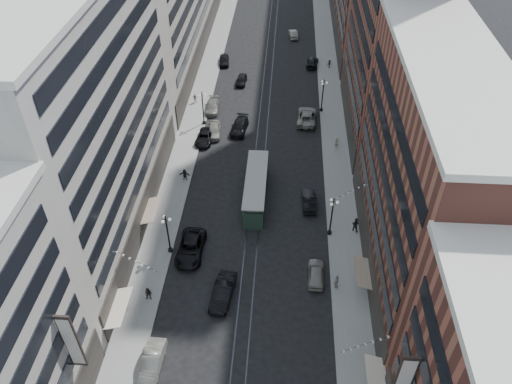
% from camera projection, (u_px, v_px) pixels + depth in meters
% --- Properties ---
extents(ground, '(220.00, 220.00, 0.00)m').
position_uv_depth(ground, '(264.00, 109.00, 81.33)').
color(ground, black).
rests_on(ground, ground).
extents(sidewalk_west, '(4.00, 180.00, 0.15)m').
position_uv_depth(sidewalk_west, '(206.00, 78.00, 89.40)').
color(sidewalk_west, gray).
rests_on(sidewalk_west, ground).
extents(sidewalk_east, '(4.00, 180.00, 0.15)m').
position_uv_depth(sidewalk_east, '(329.00, 82.00, 88.33)').
color(sidewalk_east, gray).
rests_on(sidewalk_east, ground).
extents(rail_west, '(0.12, 180.00, 0.02)m').
position_uv_depth(rail_west, '(263.00, 80.00, 88.94)').
color(rail_west, '#2D2D33').
rests_on(rail_west, ground).
extents(rail_east, '(0.12, 180.00, 0.02)m').
position_uv_depth(rail_east, '(271.00, 80.00, 88.87)').
color(rail_east, '#2D2D33').
rests_on(rail_east, ground).
extents(building_west_mid, '(8.00, 36.00, 28.00)m').
position_uv_depth(building_west_mid, '(92.00, 123.00, 52.59)').
color(building_west_mid, '#A39F90').
rests_on(building_west_mid, ground).
extents(building_east_mid, '(8.00, 30.00, 24.00)m').
position_uv_depth(building_east_mid, '(423.00, 180.00, 48.44)').
color(building_east_mid, brown).
rests_on(building_east_mid, ground).
extents(lamppost_sw_far, '(1.03, 1.14, 5.52)m').
position_uv_depth(lamppost_sw_far, '(168.00, 233.00, 55.51)').
color(lamppost_sw_far, black).
rests_on(lamppost_sw_far, sidewalk_west).
extents(lamppost_sw_mid, '(1.03, 1.14, 5.52)m').
position_uv_depth(lamppost_sw_mid, '(203.00, 107.00, 75.98)').
color(lamppost_sw_mid, black).
rests_on(lamppost_sw_mid, sidewalk_west).
extents(lamppost_se_far, '(1.03, 1.14, 5.52)m').
position_uv_depth(lamppost_se_far, '(332.00, 215.00, 57.65)').
color(lamppost_se_far, black).
rests_on(lamppost_se_far, sidewalk_east).
extents(lamppost_se_mid, '(1.03, 1.14, 5.52)m').
position_uv_depth(lamppost_se_mid, '(323.00, 94.00, 78.87)').
color(lamppost_se_mid, black).
rests_on(lamppost_se_mid, sidewalk_east).
extents(streetcar, '(2.64, 11.93, 3.30)m').
position_uv_depth(streetcar, '(256.00, 189.00, 63.67)').
color(streetcar, '#263B2E').
rests_on(streetcar, ground).
extents(car_1, '(1.89, 4.91, 1.60)m').
position_uv_depth(car_1, '(152.00, 362.00, 46.01)').
color(car_1, gray).
rests_on(car_1, ground).
extents(car_2, '(3.02, 6.25, 1.72)m').
position_uv_depth(car_2, '(191.00, 248.00, 56.79)').
color(car_2, black).
rests_on(car_2, ground).
extents(car_4, '(1.91, 4.44, 1.49)m').
position_uv_depth(car_4, '(316.00, 273.00, 54.11)').
color(car_4, gray).
rests_on(car_4, ground).
extents(car_5, '(2.56, 5.58, 1.77)m').
position_uv_depth(car_5, '(223.00, 292.00, 52.02)').
color(car_5, black).
rests_on(car_5, ground).
extents(pedestrian_2, '(0.82, 0.48, 1.64)m').
position_uv_depth(pedestrian_2, '(149.00, 294.00, 51.72)').
color(pedestrian_2, black).
rests_on(pedestrian_2, sidewalk_west).
extents(pedestrian_4, '(0.85, 1.16, 1.80)m').
position_uv_depth(pedestrian_4, '(337.00, 281.00, 52.87)').
color(pedestrian_4, gray).
rests_on(pedestrian_4, sidewalk_east).
extents(car_7, '(2.71, 5.13, 1.38)m').
position_uv_depth(car_7, '(205.00, 137.00, 74.02)').
color(car_7, black).
rests_on(car_7, ground).
extents(car_8, '(2.16, 5.04, 1.45)m').
position_uv_depth(car_8, '(212.00, 107.00, 80.62)').
color(car_8, slate).
rests_on(car_8, ground).
extents(car_9, '(2.25, 4.58, 1.50)m').
position_uv_depth(car_9, '(224.00, 60.00, 93.30)').
color(car_9, black).
rests_on(car_9, ground).
extents(car_10, '(1.82, 4.72, 1.53)m').
position_uv_depth(car_10, '(309.00, 201.00, 63.13)').
color(car_10, black).
rests_on(car_10, ground).
extents(car_11, '(3.33, 6.46, 1.74)m').
position_uv_depth(car_11, '(307.00, 116.00, 78.09)').
color(car_11, gray).
rests_on(car_11, ground).
extents(car_12, '(2.56, 5.02, 1.39)m').
position_uv_depth(car_12, '(312.00, 62.00, 92.72)').
color(car_12, black).
rests_on(car_12, ground).
extents(car_13, '(1.90, 4.20, 1.40)m').
position_uv_depth(car_13, '(241.00, 80.00, 87.50)').
color(car_13, black).
rests_on(car_13, ground).
extents(car_14, '(2.03, 4.50, 1.43)m').
position_uv_depth(car_14, '(293.00, 34.00, 102.47)').
color(car_14, gray).
rests_on(car_14, ground).
extents(pedestrian_5, '(1.55, 0.57, 1.64)m').
position_uv_depth(pedestrian_5, '(185.00, 175.00, 66.82)').
color(pedestrian_5, black).
rests_on(pedestrian_5, sidewalk_west).
extents(pedestrian_6, '(0.92, 0.45, 1.54)m').
position_uv_depth(pedestrian_6, '(195.00, 98.00, 82.26)').
color(pedestrian_6, '#9C9581').
rests_on(pedestrian_6, sidewalk_west).
extents(pedestrian_7, '(1.07, 0.89, 1.94)m').
position_uv_depth(pedestrian_7, '(355.00, 224.00, 59.35)').
color(pedestrian_7, black).
rests_on(pedestrian_7, sidewalk_east).
extents(pedestrian_8, '(0.83, 0.72, 1.90)m').
position_uv_depth(pedestrian_8, '(336.00, 142.00, 72.34)').
color(pedestrian_8, '#BCB29B').
rests_on(pedestrian_8, sidewalk_east).
extents(pedestrian_9, '(1.04, 0.63, 1.50)m').
position_uv_depth(pedestrian_9, '(329.00, 64.00, 91.75)').
color(pedestrian_9, black).
rests_on(pedestrian_9, sidewalk_east).
extents(car_extra_0, '(2.27, 4.80, 1.59)m').
position_uv_depth(car_extra_0, '(214.00, 130.00, 75.26)').
color(car_extra_0, gray).
rests_on(car_extra_0, ground).
extents(car_extra_1, '(2.81, 5.62, 1.57)m').
position_uv_depth(car_extra_1, '(240.00, 127.00, 76.03)').
color(car_extra_1, black).
rests_on(car_extra_1, ground).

